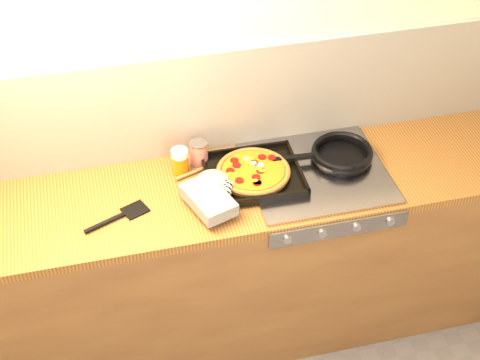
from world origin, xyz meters
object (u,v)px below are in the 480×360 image
object	(u,v)px
frying_pan	(341,154)
tomato_can	(199,153)
juice_glass	(180,161)
pizza_on_tray	(240,179)

from	to	relation	value
frying_pan	tomato_can	size ratio (longest dim) A/B	4.05
frying_pan	juice_glass	distance (m)	0.71
tomato_can	pizza_on_tray	bearing A→B (deg)	-54.87
frying_pan	tomato_can	bearing A→B (deg)	167.79
frying_pan	pizza_on_tray	bearing A→B (deg)	-172.06
tomato_can	juice_glass	xyz separation A→B (m)	(-0.09, -0.05, 0.01)
pizza_on_tray	juice_glass	distance (m)	0.28
tomato_can	juice_glass	size ratio (longest dim) A/B	0.92
tomato_can	juice_glass	bearing A→B (deg)	-153.30
tomato_can	juice_glass	world-z (taller)	juice_glass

